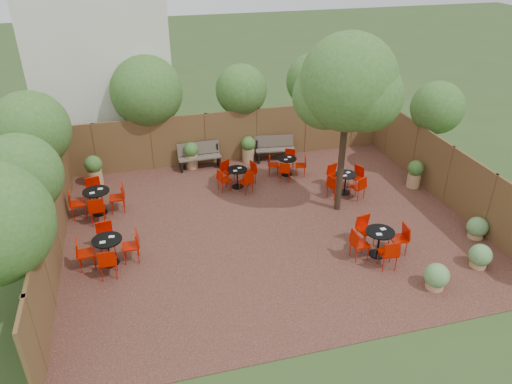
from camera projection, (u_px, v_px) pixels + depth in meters
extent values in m
plane|color=#354F23|center=(269.00, 227.00, 14.76)|extent=(80.00, 80.00, 0.00)
cube|color=#371E16|center=(269.00, 227.00, 14.76)|extent=(12.00, 10.00, 0.02)
cube|color=brown|center=(233.00, 136.00, 18.51)|extent=(12.00, 0.08, 2.00)
cube|color=brown|center=(54.00, 227.00, 12.92)|extent=(0.08, 10.00, 2.00)
cube|color=brown|center=(448.00, 175.00, 15.64)|extent=(0.08, 10.00, 2.00)
cube|color=silver|center=(99.00, 46.00, 18.58)|extent=(5.00, 4.00, 8.00)
sphere|color=#33611F|center=(31.00, 130.00, 14.50)|extent=(2.33, 2.33, 2.33)
sphere|color=#33611F|center=(19.00, 175.00, 12.02)|extent=(2.10, 2.10, 2.10)
sphere|color=#33611F|center=(147.00, 91.00, 17.56)|extent=(2.60, 2.60, 2.60)
sphere|color=#33611F|center=(241.00, 90.00, 18.36)|extent=(1.96, 1.96, 1.96)
sphere|color=#33611F|center=(314.00, 81.00, 19.17)|extent=(2.19, 2.19, 2.19)
sphere|color=#33611F|center=(437.00, 108.00, 16.71)|extent=(1.83, 1.83, 1.83)
cylinder|color=black|center=(343.00, 146.00, 14.64)|extent=(0.22, 0.22, 4.38)
sphere|color=#33611F|center=(349.00, 82.00, 13.68)|extent=(2.82, 2.82, 2.82)
sphere|color=#33611F|center=(326.00, 96.00, 14.14)|extent=(1.97, 1.97, 1.97)
sphere|color=#33611F|center=(367.00, 96.00, 13.58)|extent=(2.06, 2.06, 2.06)
cube|color=brown|center=(200.00, 157.00, 18.07)|extent=(1.59, 0.52, 0.05)
cube|color=brown|center=(198.00, 148.00, 18.11)|extent=(1.58, 0.16, 0.48)
cube|color=black|center=(181.00, 165.00, 18.03)|extent=(0.08, 0.47, 0.42)
cube|color=black|center=(219.00, 161.00, 18.35)|extent=(0.08, 0.47, 0.42)
cube|color=brown|center=(275.00, 149.00, 18.75)|extent=(1.56, 0.65, 0.05)
cube|color=brown|center=(274.00, 141.00, 18.78)|extent=(1.52, 0.32, 0.46)
cube|color=black|center=(258.00, 157.00, 18.70)|extent=(0.12, 0.46, 0.40)
cube|color=black|center=(292.00, 153.00, 19.01)|extent=(0.12, 0.46, 0.40)
cylinder|color=black|center=(111.00, 263.00, 13.16)|extent=(0.46, 0.46, 0.03)
cylinder|color=black|center=(109.00, 251.00, 12.98)|extent=(0.05, 0.05, 0.73)
cylinder|color=black|center=(107.00, 240.00, 12.80)|extent=(0.80, 0.80, 0.03)
cube|color=white|center=(112.00, 237.00, 12.88)|extent=(0.15, 0.11, 0.02)
cube|color=white|center=(103.00, 242.00, 12.65)|extent=(0.15, 0.11, 0.02)
cylinder|color=black|center=(287.00, 174.00, 17.82)|extent=(0.39, 0.39, 0.03)
cylinder|color=black|center=(287.00, 167.00, 17.66)|extent=(0.04, 0.04, 0.62)
cylinder|color=black|center=(287.00, 159.00, 17.51)|extent=(0.68, 0.68, 0.03)
cube|color=white|center=(289.00, 157.00, 17.58)|extent=(0.15, 0.13, 0.01)
cube|color=white|center=(286.00, 160.00, 17.39)|extent=(0.15, 0.13, 0.01)
cylinder|color=black|center=(344.00, 192.00, 16.63)|extent=(0.42, 0.42, 0.03)
cylinder|color=black|center=(345.00, 183.00, 16.46)|extent=(0.05, 0.05, 0.67)
cylinder|color=black|center=(346.00, 174.00, 16.30)|extent=(0.73, 0.73, 0.03)
cube|color=white|center=(348.00, 172.00, 16.38)|extent=(0.16, 0.13, 0.01)
cube|color=white|center=(345.00, 176.00, 16.17)|extent=(0.16, 0.13, 0.01)
cylinder|color=black|center=(377.00, 254.00, 13.50)|extent=(0.46, 0.46, 0.03)
cylinder|color=black|center=(379.00, 243.00, 13.32)|extent=(0.05, 0.05, 0.73)
cylinder|color=black|center=(380.00, 232.00, 13.14)|extent=(0.79, 0.79, 0.03)
cube|color=white|center=(383.00, 229.00, 13.22)|extent=(0.15, 0.11, 0.02)
cube|color=white|center=(379.00, 234.00, 13.00)|extent=(0.15, 0.11, 0.02)
cylinder|color=black|center=(237.00, 187.00, 16.98)|extent=(0.41, 0.41, 0.03)
cylinder|color=black|center=(237.00, 178.00, 16.83)|extent=(0.05, 0.05, 0.65)
cylinder|color=black|center=(237.00, 170.00, 16.66)|extent=(0.70, 0.70, 0.03)
cube|color=white|center=(240.00, 168.00, 16.74)|extent=(0.15, 0.13, 0.01)
cube|color=white|center=(235.00, 171.00, 16.54)|extent=(0.15, 0.13, 0.01)
cylinder|color=black|center=(100.00, 213.00, 15.44)|extent=(0.48, 0.48, 0.03)
cylinder|color=black|center=(98.00, 202.00, 15.26)|extent=(0.05, 0.05, 0.76)
cylinder|color=black|center=(96.00, 191.00, 15.07)|extent=(0.82, 0.82, 0.03)
cube|color=white|center=(100.00, 189.00, 15.16)|extent=(0.16, 0.12, 0.02)
cube|color=white|center=(92.00, 193.00, 14.92)|extent=(0.16, 0.12, 0.02)
cylinder|color=tan|center=(192.00, 161.00, 18.22)|extent=(0.46, 0.46, 0.53)
sphere|color=#33611F|center=(191.00, 150.00, 18.00)|extent=(0.55, 0.55, 0.55)
cylinder|color=tan|center=(248.00, 155.00, 18.72)|extent=(0.46, 0.46, 0.53)
sphere|color=#33611F|center=(248.00, 144.00, 18.49)|extent=(0.55, 0.55, 0.55)
cylinder|color=tan|center=(96.00, 177.00, 16.99)|extent=(0.51, 0.51, 0.58)
sphere|color=#33611F|center=(93.00, 164.00, 16.74)|extent=(0.61, 0.61, 0.61)
cylinder|color=tan|center=(414.00, 180.00, 16.89)|extent=(0.45, 0.45, 0.51)
sphere|color=#33611F|center=(416.00, 168.00, 16.67)|extent=(0.54, 0.54, 0.54)
cylinder|color=tan|center=(478.00, 263.00, 13.02)|extent=(0.44, 0.44, 0.20)
sphere|color=#538645|center=(480.00, 255.00, 12.90)|extent=(0.60, 0.60, 0.60)
cylinder|color=tan|center=(435.00, 284.00, 12.25)|extent=(0.46, 0.46, 0.21)
sphere|color=#538645|center=(437.00, 276.00, 12.12)|extent=(0.63, 0.63, 0.63)
cylinder|color=tan|center=(475.00, 234.00, 14.22)|extent=(0.44, 0.44, 0.20)
sphere|color=#538645|center=(477.00, 227.00, 14.10)|extent=(0.60, 0.60, 0.60)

